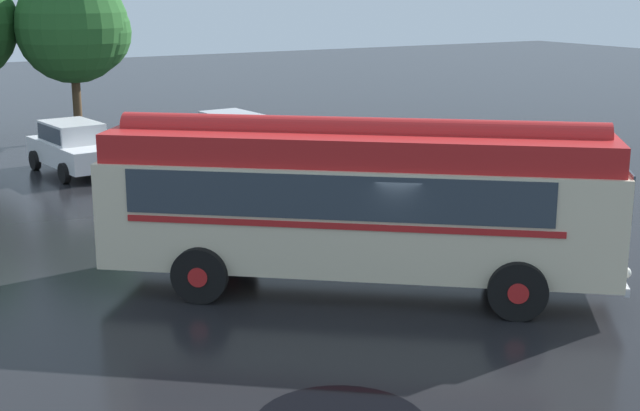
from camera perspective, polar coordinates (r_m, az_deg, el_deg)
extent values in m
plane|color=black|center=(18.13, 5.48, -5.37)|extent=(120.00, 120.00, 0.00)
cube|color=beige|center=(17.71, 2.41, -0.39)|extent=(9.38, 8.19, 2.10)
cube|color=red|center=(17.42, 2.46, 3.85)|extent=(9.10, 7.91, 0.56)
cylinder|color=red|center=(17.38, 2.47, 4.70)|extent=(7.80, 6.39, 0.60)
cube|color=#2D3842|center=(18.83, 1.95, 2.27)|extent=(6.28, 5.01, 0.84)
cube|color=#2D3842|center=(16.38, 0.90, 0.50)|extent=(6.28, 5.01, 0.84)
cube|color=red|center=(18.94, 2.24, 0.66)|extent=(6.43, 5.13, 0.12)
cube|color=red|center=(16.51, 1.24, -1.34)|extent=(6.43, 5.13, 0.12)
cube|color=#2D3842|center=(17.73, 18.76, 1.12)|extent=(1.40, 1.74, 0.88)
cube|color=black|center=(18.07, 18.44, -3.12)|extent=(0.61, 0.74, 0.56)
cube|color=silver|center=(18.17, 18.42, -4.12)|extent=(1.56, 1.92, 0.16)
sphere|color=white|center=(18.93, 18.03, -2.42)|extent=(0.22, 0.22, 0.22)
sphere|color=white|center=(17.24, 18.94, -4.09)|extent=(0.22, 0.22, 0.22)
cylinder|color=black|center=(19.18, 12.08, -2.82)|extent=(1.03, 0.90, 1.10)
cylinder|color=red|center=(19.18, 12.08, -2.82)|extent=(0.50, 0.49, 0.39)
cylinder|color=black|center=(16.71, 12.54, -5.37)|extent=(1.03, 0.90, 1.10)
cylinder|color=red|center=(16.71, 12.54, -5.37)|extent=(0.50, 0.49, 0.39)
cylinder|color=black|center=(19.72, -5.60, -2.10)|extent=(1.03, 0.90, 1.10)
cylinder|color=red|center=(19.72, -5.60, -2.10)|extent=(0.50, 0.49, 0.39)
cylinder|color=black|center=(17.33, -7.71, -4.44)|extent=(1.03, 0.90, 1.10)
cylinder|color=red|center=(17.33, -7.71, -4.44)|extent=(0.50, 0.49, 0.39)
cube|color=silver|center=(30.06, -15.42, 3.28)|extent=(2.20, 4.38, 0.70)
cube|color=silver|center=(30.09, -15.61, 4.57)|extent=(1.75, 2.35, 0.64)
cube|color=#2D3842|center=(30.36, -14.28, 4.74)|extent=(0.26, 1.92, 0.50)
cube|color=#2D3842|center=(29.83, -16.97, 4.40)|extent=(0.26, 1.92, 0.50)
cylinder|color=black|center=(29.27, -12.84, 2.46)|extent=(0.28, 0.66, 0.64)
cylinder|color=black|center=(28.62, -16.04, 2.00)|extent=(0.28, 0.66, 0.64)
cylinder|color=black|center=(31.63, -14.78, 3.19)|extent=(0.28, 0.66, 0.64)
cylinder|color=black|center=(31.03, -17.78, 2.78)|extent=(0.28, 0.66, 0.64)
cube|color=black|center=(29.91, -9.80, 3.53)|extent=(2.14, 4.36, 0.70)
cube|color=black|center=(29.94, -9.92, 4.83)|extent=(1.72, 2.33, 0.64)
cube|color=#2D3842|center=(30.13, -8.52, 4.95)|extent=(0.23, 1.92, 0.50)
cube|color=#2D3842|center=(29.77, -11.34, 4.72)|extent=(0.23, 1.92, 0.50)
cylinder|color=black|center=(28.96, -7.45, 2.57)|extent=(0.27, 0.66, 0.64)
cylinder|color=black|center=(28.53, -10.84, 2.26)|extent=(0.27, 0.66, 0.64)
cylinder|color=black|center=(31.43, -8.80, 3.42)|extent=(0.27, 0.66, 0.64)
cylinder|color=black|center=(31.03, -11.94, 3.15)|extent=(0.27, 0.66, 0.64)
cube|color=#B7BABF|center=(31.16, -5.49, 4.08)|extent=(2.05, 4.33, 0.70)
cube|color=#B7BABF|center=(31.19, -5.66, 5.33)|extent=(1.68, 2.30, 0.64)
cube|color=#2D3842|center=(31.56, -4.45, 5.46)|extent=(0.19, 1.93, 0.50)
cube|color=#2D3842|center=(30.83, -6.89, 5.20)|extent=(0.19, 1.93, 0.50)
cylinder|color=black|center=(30.56, -2.84, 3.27)|extent=(0.25, 0.65, 0.64)
cylinder|color=black|center=(29.69, -5.73, 2.90)|extent=(0.25, 0.65, 0.64)
cylinder|color=black|center=(32.77, -5.25, 3.95)|extent=(0.25, 0.65, 0.64)
cylinder|color=black|center=(31.95, -8.00, 3.62)|extent=(0.25, 0.65, 0.64)
cylinder|color=#4C3823|center=(36.33, -15.28, 6.22)|extent=(0.34, 0.34, 2.79)
sphere|color=#235623|center=(36.08, -15.59, 10.95)|extent=(4.31, 4.31, 4.31)
sphere|color=#235623|center=(36.02, -14.55, 10.68)|extent=(3.21, 3.21, 3.21)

